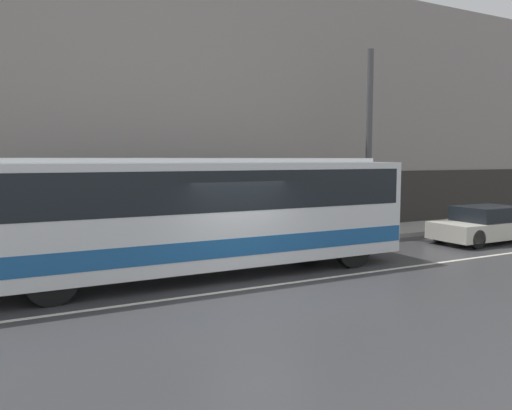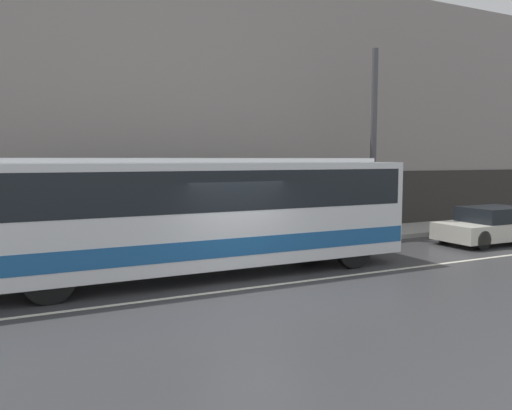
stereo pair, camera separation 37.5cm
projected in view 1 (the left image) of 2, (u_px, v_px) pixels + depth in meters
The scene contains 7 objects.
ground_plane at pixel (250, 288), 11.78m from camera, with size 60.00×60.00×0.00m, color #38383A.
sidewalk at pixel (177, 249), 16.45m from camera, with size 60.00×2.61×0.17m.
building_facade at pixel (162, 107), 17.29m from camera, with size 60.00×0.35×10.07m.
lane_stripe at pixel (250, 288), 11.78m from camera, with size 54.00×0.14×0.01m.
transit_bus at pixel (193, 210), 12.92m from camera, with size 11.91×2.61×3.07m.
sedan_white_front at pixel (489, 225), 18.38m from camera, with size 4.62×1.82×1.32m.
utility_pole_near at pixel (369, 143), 18.84m from camera, with size 0.23×0.23×6.96m.
Camera 1 is at (-5.26, -10.28, 3.05)m, focal length 35.00 mm.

